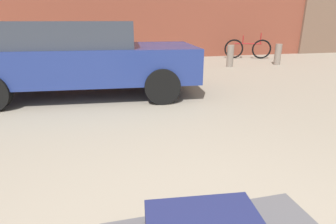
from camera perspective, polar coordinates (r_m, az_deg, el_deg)
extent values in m
cube|color=navy|center=(5.67, -17.00, 9.81)|extent=(4.44, 2.17, 0.64)
cube|color=#2D333D|center=(5.66, -20.14, 15.10)|extent=(2.54, 1.79, 0.46)
cylinder|color=black|center=(6.53, -3.19, 8.84)|extent=(0.66, 0.28, 0.64)
cylinder|color=black|center=(4.88, -1.22, 5.42)|extent=(0.66, 0.28, 0.64)
cylinder|color=black|center=(6.87, -27.65, 7.24)|extent=(0.66, 0.28, 0.64)
torus|color=black|center=(11.13, 13.59, 12.72)|extent=(0.69, 0.32, 0.72)
torus|color=black|center=(11.29, 18.97, 12.32)|extent=(0.69, 0.32, 0.72)
cylinder|color=maroon|center=(11.18, 16.40, 13.55)|extent=(0.95, 0.40, 0.04)
cylinder|color=maroon|center=(11.14, 15.42, 14.40)|extent=(0.05, 0.05, 0.30)
cylinder|color=maroon|center=(11.24, 18.83, 14.37)|extent=(0.05, 0.05, 0.40)
cylinder|color=#72665B|center=(8.57, 4.94, 11.33)|extent=(0.21, 0.21, 0.68)
cylinder|color=#72665B|center=(9.07, 12.87, 11.35)|extent=(0.21, 0.21, 0.68)
cylinder|color=#72665B|center=(9.95, 21.98, 11.11)|extent=(0.21, 0.21, 0.68)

